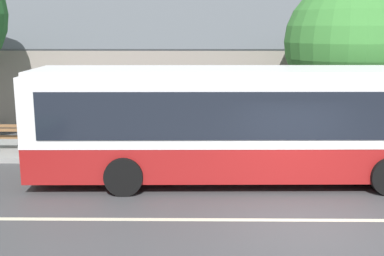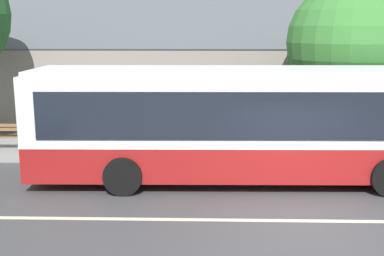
{
  "view_description": "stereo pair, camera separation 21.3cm",
  "coord_description": "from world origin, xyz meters",
  "px_view_note": "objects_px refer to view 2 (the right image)",
  "views": [
    {
      "loc": [
        -2.44,
        -10.13,
        4.22
      ],
      "look_at": [
        -2.58,
        3.2,
        1.43
      ],
      "focal_mm": 45.0,
      "sensor_mm": 36.0,
      "label": 1
    },
    {
      "loc": [
        -2.23,
        -10.13,
        4.22
      ],
      "look_at": [
        -2.58,
        3.2,
        1.43
      ],
      "focal_mm": 45.0,
      "sensor_mm": 36.0,
      "label": 2
    }
  ],
  "objects_px": {
    "bench_by_building": "(14,137)",
    "street_tree_primary": "(352,47)",
    "bench_down_street": "(140,138)",
    "transit_bus": "(245,121)"
  },
  "relations": [
    {
      "from": "transit_bus",
      "to": "street_tree_primary",
      "type": "bearing_deg",
      "value": 45.5
    },
    {
      "from": "bench_down_street",
      "to": "street_tree_primary",
      "type": "bearing_deg",
      "value": 10.05
    },
    {
      "from": "bench_by_building",
      "to": "transit_bus",
      "type": "bearing_deg",
      "value": -19.5
    },
    {
      "from": "transit_bus",
      "to": "bench_down_street",
      "type": "bearing_deg",
      "value": 139.65
    },
    {
      "from": "bench_by_building",
      "to": "street_tree_primary",
      "type": "height_order",
      "value": "street_tree_primary"
    },
    {
      "from": "bench_down_street",
      "to": "street_tree_primary",
      "type": "distance_m",
      "value": 7.99
    },
    {
      "from": "bench_down_street",
      "to": "transit_bus",
      "type": "bearing_deg",
      "value": -40.35
    },
    {
      "from": "bench_by_building",
      "to": "bench_down_street",
      "type": "xyz_separation_m",
      "value": [
        4.28,
        0.11,
        -0.01
      ]
    },
    {
      "from": "bench_by_building",
      "to": "street_tree_primary",
      "type": "relative_size",
      "value": 0.31
    },
    {
      "from": "bench_by_building",
      "to": "bench_down_street",
      "type": "height_order",
      "value": "same"
    }
  ]
}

